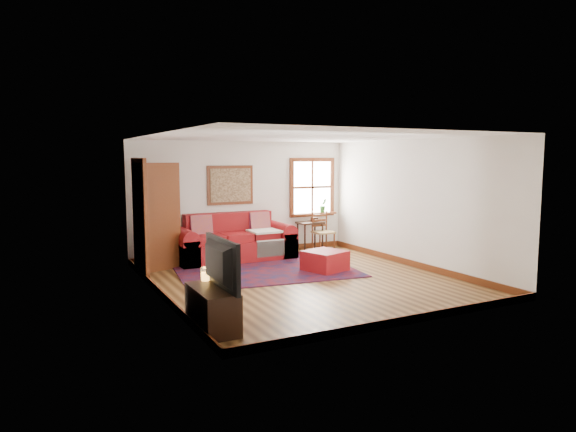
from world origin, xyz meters
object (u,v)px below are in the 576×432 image
red_ottoman (325,261)px  ladder_back_chair (322,230)px  side_table (310,227)px  media_cabinet (212,309)px  red_leather_sofa (234,244)px

red_ottoman → ladder_back_chair: bearing=43.4°
ladder_back_chair → red_ottoman: bearing=-119.4°
side_table → red_ottoman: bearing=-112.1°
red_ottoman → media_cabinet: media_cabinet is taller
red_leather_sofa → ladder_back_chair: red_leather_sofa is taller
red_leather_sofa → side_table: red_leather_sofa is taller
red_ottoman → side_table: 2.15m
media_cabinet → red_ottoman: bearing=36.4°
red_leather_sofa → side_table: 1.94m
media_cabinet → ladder_back_chair: bearing=44.8°
red_leather_sofa → ladder_back_chair: size_ratio=2.70×
side_table → media_cabinet: 5.64m
red_leather_sofa → red_ottoman: 2.16m
red_leather_sofa → red_ottoman: red_leather_sofa is taller
ladder_back_chair → red_leather_sofa: bearing=177.0°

